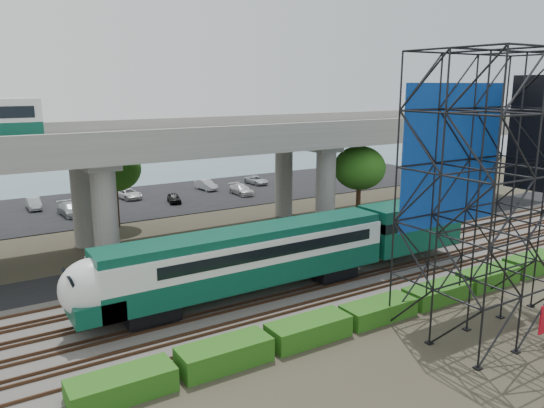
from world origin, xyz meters
TOP-DOWN VIEW (x-y plane):
  - ground at (0.00, 0.00)m, footprint 140.00×140.00m
  - ballast_bed at (0.00, 2.00)m, footprint 90.00×12.00m
  - service_road at (0.00, 10.50)m, footprint 90.00×5.00m
  - parking_lot at (0.00, 34.00)m, footprint 90.00×18.00m
  - harbor_water at (0.00, 56.00)m, footprint 140.00×40.00m
  - rail_tracks at (0.00, 2.00)m, footprint 90.00×9.52m
  - commuter_train at (-1.90, 2.00)m, footprint 29.30×3.06m
  - overpass at (-1.40, 16.00)m, footprint 80.00×12.00m
  - scaffold_tower at (5.68, -7.98)m, footprint 9.36×6.36m
  - hedge_strip at (1.01, -4.30)m, footprint 34.60×1.80m
  - trees at (-4.67, 16.17)m, footprint 40.94×16.94m
  - suv at (-8.82, 10.76)m, footprint 4.96×2.74m
  - parked_cars at (0.36, 33.51)m, footprint 35.82×9.58m

SIDE VIEW (x-z plane):
  - ground at x=0.00m, z-range 0.00..0.00m
  - harbor_water at x=0.00m, z-range 0.00..0.03m
  - service_road at x=0.00m, z-range 0.00..0.08m
  - parking_lot at x=0.00m, z-range 0.00..0.08m
  - ballast_bed at x=0.00m, z-range 0.00..0.20m
  - rail_tracks at x=0.00m, z-range 0.20..0.36m
  - hedge_strip at x=1.01m, z-range -0.04..1.16m
  - parked_cars at x=0.36m, z-range 0.03..1.34m
  - suv at x=-8.82m, z-range 0.08..1.39m
  - commuter_train at x=-1.90m, z-range 0.73..5.03m
  - trees at x=-4.67m, z-range 1.73..9.42m
  - scaffold_tower at x=5.68m, z-range -0.03..14.97m
  - overpass at x=-1.40m, z-range 2.01..14.41m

